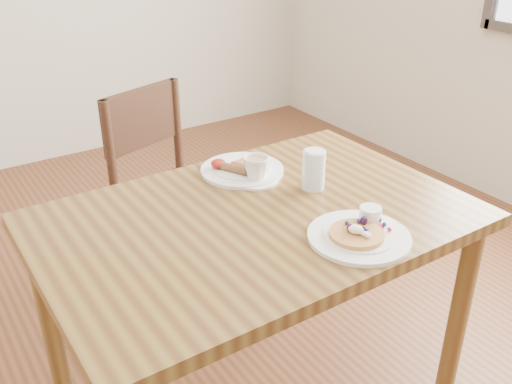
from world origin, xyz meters
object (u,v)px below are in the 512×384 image
at_px(dining_table, 256,244).
at_px(pancake_plate, 360,233).
at_px(water_glass, 314,170).
at_px(chair_far, 170,187).
at_px(teacup_saucer, 256,171).
at_px(breakfast_plate, 241,169).

xyz_separation_m(dining_table, pancake_plate, (0.16, -0.26, 0.11)).
bearing_deg(water_glass, pancake_plate, -105.30).
distance_m(chair_far, teacup_saucer, 0.66).
xyz_separation_m(chair_far, breakfast_plate, (0.03, -0.51, 0.27)).
bearing_deg(dining_table, teacup_saucer, 56.29).
distance_m(chair_far, breakfast_plate, 0.57).
relative_size(chair_far, pancake_plate, 3.26).
bearing_deg(dining_table, water_glass, 9.66).
distance_m(pancake_plate, water_glass, 0.31).
relative_size(dining_table, water_glass, 9.83).
xyz_separation_m(chair_far, pancake_plate, (0.07, -1.02, 0.27)).
bearing_deg(breakfast_plate, teacup_saucer, -88.71).
relative_size(chair_far, teacup_saucer, 6.29).
bearing_deg(teacup_saucer, breakfast_plate, 91.29).
distance_m(breakfast_plate, teacup_saucer, 0.09).
height_order(breakfast_plate, water_glass, water_glass).
bearing_deg(pancake_plate, chair_far, 93.93).
bearing_deg(dining_table, breakfast_plate, 66.15).
xyz_separation_m(pancake_plate, teacup_saucer, (-0.04, 0.43, 0.02)).
xyz_separation_m(teacup_saucer, water_glass, (0.12, -0.13, 0.02)).
xyz_separation_m(dining_table, chair_far, (0.09, 0.76, -0.16)).
xyz_separation_m(breakfast_plate, teacup_saucer, (0.00, -0.08, 0.03)).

